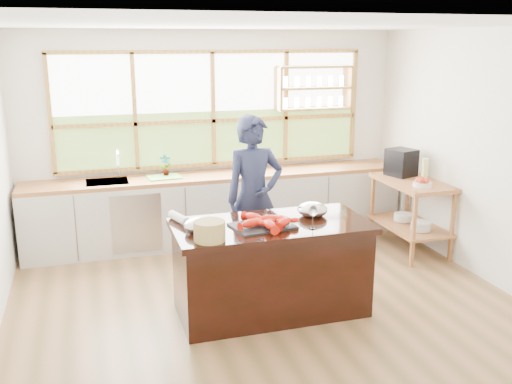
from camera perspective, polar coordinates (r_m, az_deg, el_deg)
name	(u,v)px	position (r m, az deg, el deg)	size (l,w,h in m)	color
ground_plane	(265,302)	(5.87, 0.86, -10.94)	(5.00, 5.00, 0.00)	#926640
room_shell	(252,123)	(5.84, -0.38, 6.94)	(5.02, 4.52, 2.71)	silver
back_counter	(218,207)	(7.46, -3.79, -1.53)	(4.90, 0.63, 0.90)	beige
right_shelf_unit	(411,204)	(7.31, 15.28, -1.16)	(0.62, 1.10, 0.90)	#AB6030
island	(271,268)	(5.52, 1.52, -7.56)	(1.85, 0.90, 0.90)	black
cook	(254,198)	(6.21, -0.18, -0.58)	(0.66, 0.43, 1.80)	#1C213C
potted_plant	(165,165)	(7.26, -9.06, 2.67)	(0.15, 0.10, 0.29)	slate
cutting_board	(164,177)	(7.22, -9.17, 1.49)	(0.40, 0.30, 0.01)	#58B046
espresso_machine	(401,162)	(7.44, 14.32, 2.89)	(0.30, 0.32, 0.34)	black
wine_bottle	(425,171)	(7.10, 16.53, 2.02)	(0.08, 0.08, 0.30)	#C1C76A
fruit_bowl	(423,183)	(6.97, 16.32, 0.90)	(0.22, 0.22, 0.11)	silver
slate_board	(263,226)	(5.26, 0.66, -3.40)	(0.55, 0.40, 0.02)	black
lobster_pile	(266,222)	(5.22, 0.99, -2.97)	(0.52, 0.48, 0.08)	red
mixing_bowl_left	(199,225)	(5.14, -5.67, -3.33)	(0.28, 0.28, 0.13)	#ADB0B5
mixing_bowl_right	(312,210)	(5.59, 5.67, -1.77)	(0.30, 0.30, 0.14)	#ADB0B5
wine_glass	(313,212)	(5.19, 5.73, -1.96)	(0.08, 0.08, 0.22)	white
wicker_basket	(210,231)	(4.89, -4.67, -3.90)	(0.27, 0.27, 0.17)	#9F8849
parchment_roll	(179,218)	(5.43, -7.72, -2.59)	(0.08, 0.08, 0.30)	white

